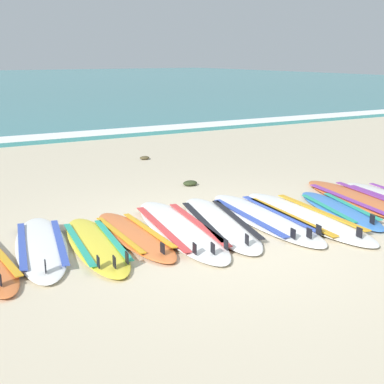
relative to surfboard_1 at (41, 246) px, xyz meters
The scene contains 13 objects.
ground_plane 2.07m from the surfboard_1, 19.79° to the right, with size 80.00×80.00×0.00m, color beige.
wave_foam_strip 7.75m from the surfboard_1, 75.43° to the left, with size 80.00×0.97×0.11m, color white.
surfboard_1 is the anchor object (origin of this frame).
surfboard_2 0.58m from the surfboard_1, 25.39° to the right, with size 0.78×2.10×0.18m.
surfboard_3 1.03m from the surfboard_1, ahead, with size 0.57×2.00×0.18m.
surfboard_4 1.60m from the surfboard_1, ahead, with size 1.02×2.61×0.18m.
surfboard_5 2.13m from the surfboard_1, ahead, with size 1.18×2.44×0.18m.
surfboard_6 2.73m from the surfboard_1, ahead, with size 0.90×2.53×0.18m.
surfboard_7 3.25m from the surfboard_1, 10.37° to the right, with size 0.89×2.62×0.18m.
surfboard_8 3.85m from the surfboard_1, ahead, with size 0.97×2.00×0.18m.
surfboard_9 4.44m from the surfboard_1, ahead, with size 1.10×2.67×0.18m.
seaweed_clump_near_shoreline 5.18m from the surfboard_1, 52.27° to the left, with size 0.20×0.16×0.07m, color #4C4228.
seaweed_clump_by_the_boards 3.32m from the surfboard_1, 31.15° to the left, with size 0.24×0.19×0.08m, color #2D381E.
Camera 1 is at (-3.32, -4.88, 2.03)m, focal length 50.85 mm.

